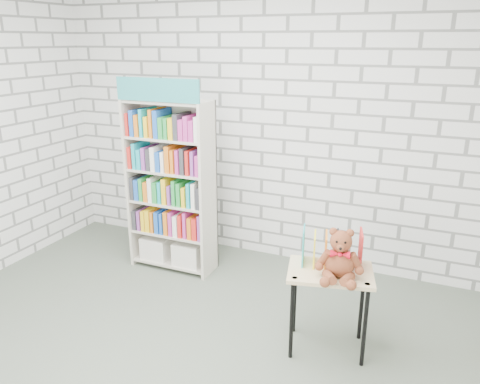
% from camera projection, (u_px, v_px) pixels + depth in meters
% --- Properties ---
extents(ground, '(4.50, 4.50, 0.00)m').
position_uv_depth(ground, '(161.00, 363.00, 3.34)').
color(ground, '#50594B').
rests_on(ground, ground).
extents(room_shell, '(4.52, 4.02, 2.81)m').
position_uv_depth(room_shell, '(146.00, 113.00, 2.79)').
color(room_shell, silver).
rests_on(room_shell, ground).
extents(bookshelf, '(0.84, 0.33, 1.88)m').
position_uv_depth(bookshelf, '(171.00, 185.00, 4.52)').
color(bookshelf, beige).
rests_on(bookshelf, ground).
extents(display_table, '(0.67, 0.54, 0.64)m').
position_uv_depth(display_table, '(330.00, 282.00, 3.34)').
color(display_table, tan).
rests_on(display_table, ground).
extents(table_books, '(0.45, 0.27, 0.25)m').
position_uv_depth(table_books, '(331.00, 249.00, 3.36)').
color(table_books, teal).
rests_on(table_books, display_table).
extents(teddy_bear, '(0.33, 0.31, 0.35)m').
position_uv_depth(teddy_bear, '(340.00, 259.00, 3.17)').
color(teddy_bear, maroon).
rests_on(teddy_bear, display_table).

